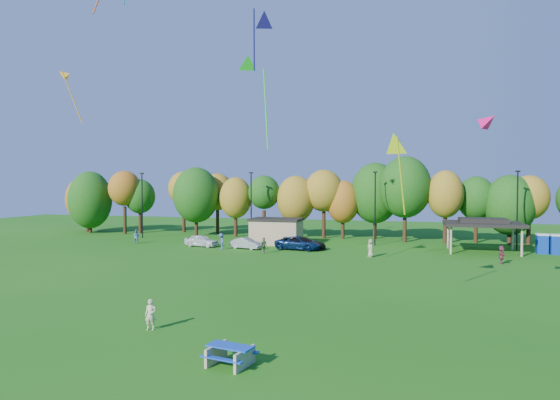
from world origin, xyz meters
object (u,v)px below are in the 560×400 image
(porta_potties, at_px, (555,244))
(car_d, at_px, (305,243))
(picnic_table, at_px, (230,354))
(car_b, at_px, (246,243))
(car_c, at_px, (299,243))
(kite_flyer, at_px, (151,315))
(car_a, at_px, (202,241))

(porta_potties, height_order, car_d, porta_potties)
(picnic_table, bearing_deg, car_b, 119.43)
(car_b, distance_m, car_c, 6.17)
(kite_flyer, bearing_deg, picnic_table, -46.81)
(kite_flyer, height_order, car_a, kite_flyer)
(car_d, bearing_deg, car_a, 84.13)
(car_a, xyz_separation_m, car_b, (5.86, -0.50, -0.08))
(porta_potties, relative_size, picnic_table, 1.67)
(car_b, bearing_deg, car_a, 99.17)
(picnic_table, relative_size, car_b, 0.58)
(porta_potties, bearing_deg, car_c, -171.79)
(porta_potties, bearing_deg, car_a, -173.78)
(porta_potties, bearing_deg, car_d, -172.06)
(car_a, relative_size, car_c, 0.77)
(picnic_table, bearing_deg, kite_flyer, 159.23)
(porta_potties, xyz_separation_m, car_a, (-39.44, -4.30, -0.38))
(car_c, bearing_deg, car_a, 100.84)
(car_a, height_order, car_c, car_c)
(car_a, bearing_deg, car_d, -78.28)
(car_c, bearing_deg, kite_flyer, -171.59)
(kite_flyer, xyz_separation_m, car_c, (0.46, 32.44, -0.05))
(picnic_table, bearing_deg, porta_potties, 72.51)
(porta_potties, bearing_deg, picnic_table, -118.87)
(car_c, bearing_deg, porta_potties, -72.57)
(picnic_table, height_order, car_d, car_d)
(car_b, relative_size, car_d, 0.78)
(car_c, bearing_deg, car_b, 107.06)
(kite_flyer, distance_m, car_c, 32.44)
(picnic_table, relative_size, car_c, 0.41)
(car_a, relative_size, car_d, 0.85)
(kite_flyer, xyz_separation_m, car_d, (1.07, 32.66, -0.09))
(kite_flyer, bearing_deg, car_c, 74.52)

